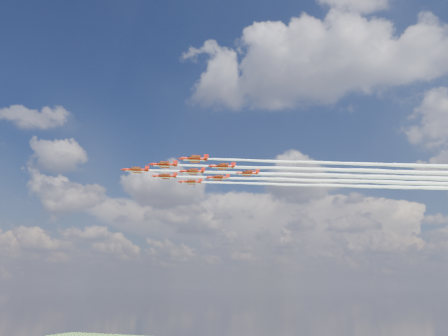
% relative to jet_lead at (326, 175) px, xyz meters
% --- Properties ---
extents(jet_lead, '(123.96, 70.05, 2.40)m').
position_rel_jet_lead_xyz_m(jet_lead, '(0.00, 0.00, 0.00)').
color(jet_lead, '#AF1509').
extents(jet_row2_port, '(123.96, 70.05, 2.40)m').
position_rel_jet_lead_xyz_m(jet_row2_port, '(12.19, -2.19, 0.00)').
color(jet_row2_port, '#AF1509').
extents(jet_row2_starb, '(123.96, 70.05, 2.40)m').
position_rel_jet_lead_xyz_m(jet_row2_starb, '(4.67, 11.47, 0.00)').
color(jet_row2_starb, '#AF1509').
extents(jet_row3_port, '(123.96, 70.05, 2.40)m').
position_rel_jet_lead_xyz_m(jet_row3_port, '(24.38, -4.38, 0.00)').
color(jet_row3_port, '#AF1509').
extents(jet_row3_centre, '(123.96, 70.05, 2.40)m').
position_rel_jet_lead_xyz_m(jet_row3_centre, '(16.86, 9.28, 0.00)').
color(jet_row3_centre, '#AF1509').
extents(jet_row3_starb, '(123.96, 70.05, 2.40)m').
position_rel_jet_lead_xyz_m(jet_row3_starb, '(9.35, 22.94, 0.00)').
color(jet_row3_starb, '#AF1509').
extents(jet_row4_port, '(123.96, 70.05, 2.40)m').
position_rel_jet_lead_xyz_m(jet_row4_port, '(29.05, 7.09, 0.00)').
color(jet_row4_port, '#AF1509').
extents(jet_row4_starb, '(123.96, 70.05, 2.40)m').
position_rel_jet_lead_xyz_m(jet_row4_starb, '(21.54, 20.75, 0.00)').
color(jet_row4_starb, '#AF1509').
extents(jet_tail, '(123.96, 70.05, 2.40)m').
position_rel_jet_lead_xyz_m(jet_tail, '(33.73, 18.56, 0.00)').
color(jet_tail, '#AF1509').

